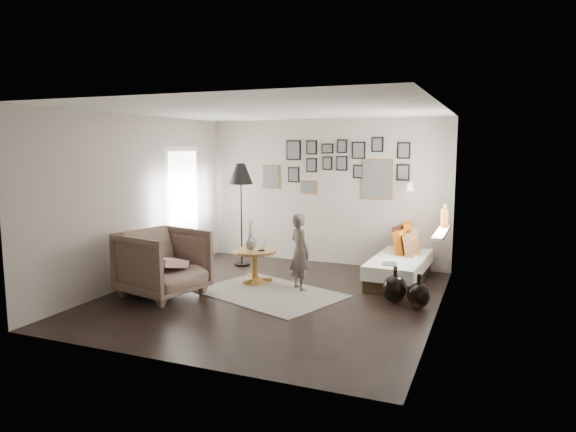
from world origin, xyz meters
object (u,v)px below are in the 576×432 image
at_px(pedestal_table, 255,268).
at_px(armchair, 163,263).
at_px(floor_lamp, 241,178).
at_px(demijohn_large, 395,289).
at_px(daybed, 400,264).
at_px(demijohn_small, 419,295).
at_px(vase, 251,240).
at_px(magazine_basket, 136,278).
at_px(child, 300,252).

height_order(pedestal_table, armchair, armchair).
distance_m(floor_lamp, demijohn_large, 3.49).
distance_m(daybed, demijohn_small, 1.41).
distance_m(vase, demijohn_small, 2.70).
relative_size(daybed, armchair, 1.75).
bearing_deg(magazine_basket, armchair, -7.84).
bearing_deg(demijohn_large, daybed, 96.32).
bearing_deg(vase, floor_lamp, 124.14).
distance_m(armchair, magazine_basket, 0.62).
relative_size(vase, armchair, 0.45).
bearing_deg(pedestal_table, daybed, 25.39).
xyz_separation_m(floor_lamp, magazine_basket, (-0.70, -2.04, -1.38)).
distance_m(pedestal_table, armchair, 1.45).
bearing_deg(demijohn_large, vase, 174.01).
xyz_separation_m(pedestal_table, armchair, (-0.90, -1.11, 0.23)).
xyz_separation_m(magazine_basket, demijohn_small, (4.00, 0.70, -0.02)).
relative_size(floor_lamp, demijohn_large, 3.59).
distance_m(vase, armchair, 1.42).
relative_size(daybed, demijohn_small, 3.95).
distance_m(magazine_basket, demijohn_small, 4.06).
xyz_separation_m(demijohn_large, demijohn_small, (0.33, -0.12, -0.02)).
bearing_deg(daybed, floor_lamp, -177.92).
relative_size(magazine_basket, demijohn_large, 0.77).
height_order(floor_lamp, magazine_basket, floor_lamp).
bearing_deg(vase, demijohn_small, -7.82).
distance_m(armchair, floor_lamp, 2.39).
xyz_separation_m(daybed, armchair, (-2.99, -2.10, 0.20)).
height_order(armchair, demijohn_large, armchair).
bearing_deg(magazine_basket, child, 22.89).
bearing_deg(child, armchair, 72.13).
bearing_deg(pedestal_table, demijohn_large, -5.70).
height_order(daybed, armchair, armchair).
distance_m(floor_lamp, magazine_basket, 2.56).
relative_size(vase, floor_lamp, 0.26).
distance_m(demijohn_large, demijohn_small, 0.36).
distance_m(vase, floor_lamp, 1.49).
xyz_separation_m(magazine_basket, child, (2.23, 0.94, 0.38)).
height_order(pedestal_table, magazine_basket, pedestal_table).
xyz_separation_m(pedestal_table, vase, (-0.08, 0.02, 0.43)).
distance_m(floor_lamp, child, 2.13).
relative_size(daybed, floor_lamp, 1.00).
bearing_deg(child, floor_lamp, 5.33).
relative_size(vase, magazine_basket, 1.22).
xyz_separation_m(vase, daybed, (2.16, 0.97, -0.40)).
relative_size(vase, demijohn_large, 0.93).
bearing_deg(vase, demijohn_large, -5.99).
height_order(vase, magazine_basket, vase).
distance_m(vase, child, 0.88).
distance_m(pedestal_table, magazine_basket, 1.78).
relative_size(pedestal_table, magazine_basket, 1.70).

